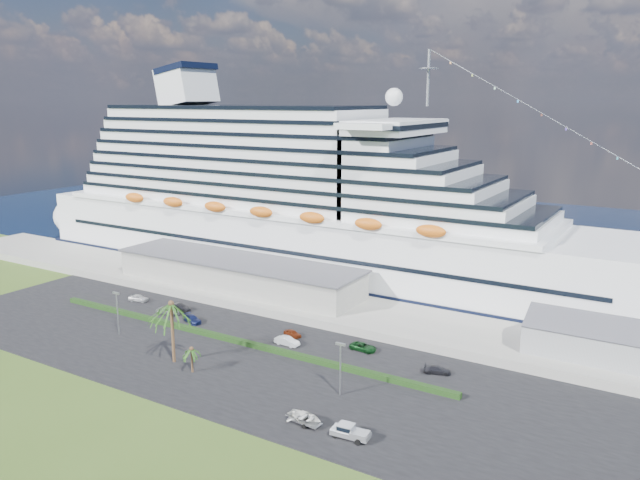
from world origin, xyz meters
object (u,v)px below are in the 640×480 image
Objects in this scene: cruise_ship at (306,208)px; boat_trailer at (305,418)px; pickup_truck at (350,431)px; parked_car_3 at (192,319)px.

cruise_ship is 79.88m from boat_trailer.
pickup_truck reaches higher than boat_trailer.
cruise_ship reaches higher than parked_car_3.
parked_car_3 is at bearing 155.18° from pickup_truck.
parked_car_3 is at bearing -88.62° from cruise_ship.
pickup_truck is 6.85m from boat_trailer.
boat_trailer is at bearing -178.69° from pickup_truck.
parked_car_3 is 0.91× the size of pickup_truck.
parked_car_3 is at bearing 151.45° from boat_trailer.
cruise_ship is 38.92× the size of parked_car_3.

